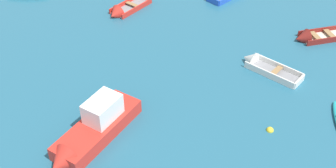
{
  "coord_description": "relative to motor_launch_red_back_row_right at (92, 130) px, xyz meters",
  "views": [
    {
      "loc": [
        3.49,
        2.46,
        15.73
      ],
      "look_at": [
        0.0,
        21.57,
        0.15
      ],
      "focal_mm": 44.87,
      "sensor_mm": 36.0,
      "label": 1
    }
  ],
  "objects": [
    {
      "name": "rowboat_maroon_cluster_inner",
      "position": [
        11.83,
        11.74,
        -0.44
      ],
      "size": [
        4.46,
        2.97,
        1.23
      ],
      "color": "beige",
      "rests_on": "ground_plane"
    },
    {
      "name": "rowboat_red_distant_center",
      "position": [
        -2.04,
        12.92,
        -0.44
      ],
      "size": [
        2.97,
        4.03,
        1.25
      ],
      "color": "gray",
      "rests_on": "ground_plane"
    },
    {
      "name": "mooring_buoy_between_boats_right",
      "position": [
        8.94,
        2.26,
        -0.63
      ],
      "size": [
        0.39,
        0.39,
        0.39
      ],
      "primitive_type": "sphere",
      "color": "yellow",
      "rests_on": "ground_plane"
    },
    {
      "name": "rowboat_white_near_left",
      "position": [
        8.32,
        7.86,
        -0.43
      ],
      "size": [
        3.99,
        3.02,
        1.16
      ],
      "color": "gray",
      "rests_on": "ground_plane"
    },
    {
      "name": "motor_launch_red_back_row_right",
      "position": [
        0.0,
        0.0,
        0.0
      ],
      "size": [
        3.72,
        6.13,
        2.26
      ],
      "color": "red",
      "rests_on": "ground_plane"
    }
  ]
}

